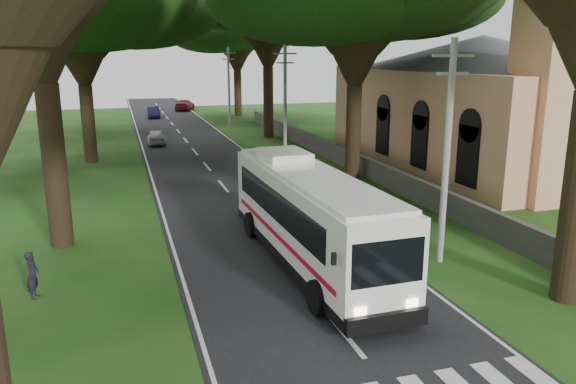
{
  "coord_description": "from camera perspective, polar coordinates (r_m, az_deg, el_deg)",
  "views": [
    {
      "loc": [
        -5.52,
        -11.04,
        7.53
      ],
      "look_at": [
        0.65,
        9.3,
        2.2
      ],
      "focal_mm": 35.0,
      "sensor_mm": 36.0,
      "label": 1
    }
  ],
  "objects": [
    {
      "name": "pole_mid",
      "position": [
        38.79,
        -0.3,
        9.12
      ],
      "size": [
        1.6,
        0.24,
        8.0
      ],
      "color": "gray",
      "rests_on": "ground"
    },
    {
      "name": "coach_bus",
      "position": [
        20.12,
        2.16,
        -2.36
      ],
      "size": [
        3.01,
        11.66,
        3.42
      ],
      "rotation": [
        0.0,
        0.0,
        0.03
      ],
      "color": "white",
      "rests_on": "ground"
    },
    {
      "name": "tree_l_midb",
      "position": [
        41.21,
        -20.57,
        17.61
      ],
      "size": [
        16.1,
        16.1,
        14.16
      ],
      "color": "black",
      "rests_on": "ground"
    },
    {
      "name": "ground",
      "position": [
        14.46,
        8.68,
        -17.48
      ],
      "size": [
        140.0,
        140.0,
        0.0
      ],
      "primitive_type": "plane",
      "color": "#133F12",
      "rests_on": "ground"
    },
    {
      "name": "pole_far",
      "position": [
        58.19,
        -6.03,
        10.7
      ],
      "size": [
        1.6,
        0.24,
        8.0
      ],
      "color": "gray",
      "rests_on": "ground"
    },
    {
      "name": "pole_near",
      "position": [
        20.57,
        15.85,
        4.17
      ],
      "size": [
        1.6,
        0.24,
        8.0
      ],
      "color": "gray",
      "rests_on": "ground"
    },
    {
      "name": "tree_r_far",
      "position": [
        68.56,
        -5.27,
        16.64
      ],
      "size": [
        15.39,
        15.39,
        14.01
      ],
      "color": "black",
      "rests_on": "ground"
    },
    {
      "name": "tree_l_far",
      "position": [
        59.28,
        -20.69,
        17.47
      ],
      "size": [
        12.82,
        12.82,
        14.85
      ],
      "color": "black",
      "rests_on": "ground"
    },
    {
      "name": "pedestrian",
      "position": [
        19.38,
        -24.51,
        -7.67
      ],
      "size": [
        0.45,
        0.61,
        1.54
      ],
      "primitive_type": "imported",
      "rotation": [
        0.0,
        0.0,
        1.41
      ],
      "color": "black",
      "rests_on": "ground"
    },
    {
      "name": "property_wall",
      "position": [
        38.56,
        5.56,
        3.65
      ],
      "size": [
        0.35,
        50.0,
        1.2
      ],
      "primitive_type": "cube",
      "color": "#383533",
      "rests_on": "ground"
    },
    {
      "name": "church",
      "position": [
        40.19,
        19.03,
        9.58
      ],
      "size": [
        14.0,
        24.0,
        11.6
      ],
      "color": "#E9A871",
      "rests_on": "ground"
    },
    {
      "name": "distant_car_a",
      "position": [
        48.11,
        -13.24,
        5.48
      ],
      "size": [
        1.61,
        3.7,
        1.24
      ],
      "primitive_type": "imported",
      "rotation": [
        0.0,
        0.0,
        3.1
      ],
      "color": "#A6A8AB",
      "rests_on": "road"
    },
    {
      "name": "distant_car_c",
      "position": [
        75.92,
        -10.48,
        8.7
      ],
      "size": [
        3.34,
        5.21,
        1.4
      ],
      "primitive_type": "imported",
      "rotation": [
        0.0,
        0.0,
        2.83
      ],
      "color": "maroon",
      "rests_on": "road"
    },
    {
      "name": "road",
      "position": [
        37.23,
        -7.99,
        2.28
      ],
      "size": [
        8.0,
        120.0,
        0.04
      ],
      "primitive_type": "cube",
      "color": "black",
      "rests_on": "ground"
    },
    {
      "name": "distant_car_b",
      "position": [
        68.01,
        -13.54,
        7.9
      ],
      "size": [
        1.38,
        3.92,
        1.29
      ],
      "primitive_type": "imported",
      "rotation": [
        0.0,
        0.0,
        -0.0
      ],
      "color": "navy",
      "rests_on": "road"
    }
  ]
}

